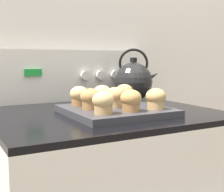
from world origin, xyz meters
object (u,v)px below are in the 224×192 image
muffin_r0_c0 (103,103)px  muffin_r1_c0 (90,99)px  muffin_r0_c2 (156,99)px  muffin_r2_c0 (79,96)px  muffin_r2_c2 (124,93)px  muffin_r0_c1 (131,100)px  muffin_r1_c1 (115,97)px  muffin_pan (116,111)px  tea_kettle (134,81)px  muffin_r2_c1 (102,94)px

muffin_r0_c0 → muffin_r1_c0: same height
muffin_r1_c0 → muffin_r0_c2: bearing=-27.7°
muffin_r2_c0 → muffin_r2_c2: (0.18, -0.00, 0.00)m
muffin_r0_c1 → muffin_r2_c2: same height
muffin_r1_c1 → muffin_r2_c0: same height
muffin_r0_c2 → muffin_r2_c2: (-0.00, 0.18, 0.00)m
muffin_pan → muffin_r0_c0: bearing=-135.3°
muffin_r0_c0 → tea_kettle: 0.47m
muffin_r1_c0 → muffin_r2_c0: size_ratio=1.00×
muffin_pan → muffin_r0_c0: size_ratio=4.72×
muffin_r1_c1 → muffin_r2_c2: bearing=45.3°
muffin_r1_c0 → muffin_r1_c1: bearing=-0.3°
muffin_r2_c2 → muffin_r0_c0: bearing=-134.5°
tea_kettle → muffin_r0_c0: bearing=-133.2°
muffin_r1_c1 → muffin_r2_c1: same height
muffin_pan → muffin_r0_c2: size_ratio=4.72×
muffin_r1_c1 → muffin_pan: bearing=-64.2°
muffin_r0_c2 → tea_kettle: (0.14, 0.34, 0.03)m
muffin_r0_c1 → muffin_r1_c1: (-0.00, 0.09, 0.00)m
muffin_r2_c2 → muffin_pan: bearing=-133.7°
muffin_r0_c0 → muffin_r1_c1: 0.13m
muffin_r1_c1 → muffin_r2_c1: 0.09m
muffin_r0_c2 → muffin_r1_c0: 0.20m
muffin_pan → muffin_r2_c2: 0.13m
muffin_r2_c0 → muffin_r2_c2: size_ratio=1.00×
muffin_r0_c2 → muffin_r2_c1: bearing=116.8°
muffin_r0_c0 → muffin_r2_c1: (0.09, 0.18, 0.00)m
muffin_r1_c0 → tea_kettle: bearing=37.9°
muffin_r0_c0 → muffin_r2_c0: size_ratio=1.00×
muffin_r1_c1 → tea_kettle: (0.23, 0.25, 0.03)m
muffin_r1_c0 → muffin_r1_c1: (0.09, -0.00, 0.00)m
muffin_pan → muffin_r0_c2: muffin_r0_c2 is taller
muffin_r1_c0 → muffin_r2_c2: size_ratio=1.00×
muffin_pan → tea_kettle: (0.23, 0.25, 0.07)m
muffin_r1_c1 → muffin_r0_c1: bearing=-88.4°
muffin_r0_c1 → tea_kettle: bearing=56.3°
muffin_r0_c0 → muffin_r1_c0: (0.00, 0.09, 0.00)m
muffin_r0_c2 → muffin_r1_c1: same height
muffin_r0_c1 → muffin_pan: bearing=90.9°
muffin_pan → muffin_r2_c0: 0.14m
muffin_r1_c1 → muffin_r2_c1: bearing=90.2°
muffin_r2_c2 → muffin_r0_c1: bearing=-115.3°
muffin_pan → muffin_r2_c2: (0.09, 0.09, 0.04)m
muffin_r0_c2 → muffin_r2_c2: same height
muffin_r1_c0 → muffin_r2_c2: same height
tea_kettle → muffin_r0_c2: bearing=-111.7°
muffin_r0_c1 → muffin_r0_c2: (0.09, -0.00, 0.00)m
muffin_r1_c1 → muffin_r1_c0: bearing=179.7°
tea_kettle → muffin_pan: bearing=-132.4°
muffin_pan → muffin_r2_c1: size_ratio=4.72×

